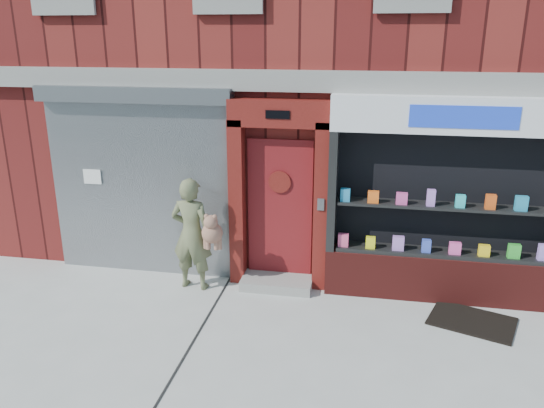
# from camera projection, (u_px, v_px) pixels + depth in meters

# --- Properties ---
(ground) EXTENTS (80.00, 80.00, 0.00)m
(ground) POSITION_uv_depth(u_px,v_px,m) (313.00, 353.00, 6.60)
(ground) COLOR #9E9E99
(ground) RESTS_ON ground
(building) EXTENTS (12.00, 8.16, 8.00)m
(building) POSITION_uv_depth(u_px,v_px,m) (349.00, 23.00, 10.97)
(building) COLOR #511312
(building) RESTS_ON ground
(shutter_bay) EXTENTS (3.10, 0.30, 3.04)m
(shutter_bay) POSITION_uv_depth(u_px,v_px,m) (140.00, 171.00, 8.38)
(shutter_bay) COLOR gray
(shutter_bay) RESTS_ON ground
(red_door_bay) EXTENTS (1.52, 0.58, 2.90)m
(red_door_bay) POSITION_uv_depth(u_px,v_px,m) (279.00, 195.00, 8.02)
(red_door_bay) COLOR #56120E
(red_door_bay) RESTS_ON ground
(pharmacy_bay) EXTENTS (3.50, 0.41, 3.00)m
(pharmacy_bay) POSITION_uv_depth(u_px,v_px,m) (450.00, 211.00, 7.57)
(pharmacy_bay) COLOR #5B1815
(pharmacy_bay) RESTS_ON ground
(woman) EXTENTS (0.86, 0.53, 1.77)m
(woman) POSITION_uv_depth(u_px,v_px,m) (193.00, 234.00, 8.05)
(woman) COLOR #5F6542
(woman) RESTS_ON ground
(doormat) EXTENTS (1.30, 1.10, 0.03)m
(doormat) POSITION_uv_depth(u_px,v_px,m) (472.00, 321.00, 7.31)
(doormat) COLOR black
(doormat) RESTS_ON ground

